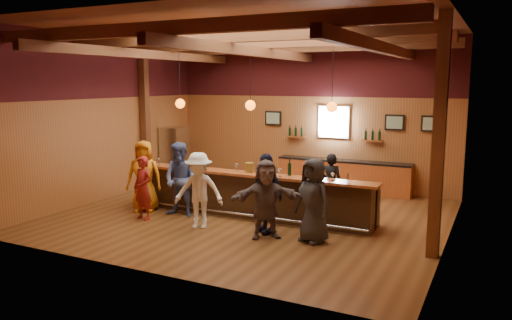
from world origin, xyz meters
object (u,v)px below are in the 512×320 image
(stainless_fridge, at_px, (174,155))
(bartender, at_px, (331,183))
(bar_counter, at_px, (254,194))
(customer_brown, at_px, (266,199))
(customer_dark, at_px, (313,200))
(customer_navy, at_px, (266,193))
(back_bar_cabinet, at_px, (343,176))
(customer_redvest, at_px, (143,188))
(bottle_a, at_px, (262,167))
(customer_white, at_px, (199,191))
(ice_bucket, at_px, (250,167))
(customer_orange, at_px, (144,176))
(customer_denim, at_px, (181,180))

(stainless_fridge, xyz_separation_m, bartender, (5.74, -1.42, -0.15))
(bar_counter, distance_m, bartender, 1.93)
(stainless_fridge, distance_m, customer_brown, 6.49)
(bar_counter, relative_size, customer_dark, 3.63)
(customer_navy, bearing_deg, back_bar_cabinet, 116.40)
(stainless_fridge, xyz_separation_m, customer_dark, (6.13, -3.77, -0.03))
(stainless_fridge, xyz_separation_m, customer_redvest, (1.93, -3.96, -0.14))
(customer_navy, distance_m, bottle_a, 1.14)
(back_bar_cabinet, xyz_separation_m, stainless_fridge, (-5.30, -1.12, 0.42))
(back_bar_cabinet, xyz_separation_m, customer_white, (-1.80, -5.08, 0.38))
(customer_redvest, distance_m, customer_white, 1.58)
(stainless_fridge, bearing_deg, ice_bucket, -33.02)
(customer_dark, bearing_deg, stainless_fridge, 171.78)
(ice_bucket, bearing_deg, customer_brown, -50.84)
(bar_counter, distance_m, back_bar_cabinet, 3.76)
(customer_orange, distance_m, bartender, 4.68)
(customer_orange, xyz_separation_m, customer_navy, (3.54, -0.28, -0.03))
(customer_denim, bearing_deg, customer_white, -36.74)
(back_bar_cabinet, relative_size, ice_bucket, 17.61)
(customer_denim, relative_size, customer_brown, 1.09)
(bar_counter, height_order, customer_denim, customer_denim)
(customer_orange, relative_size, customer_brown, 1.08)
(bar_counter, distance_m, customer_dark, 2.43)
(customer_redvest, xyz_separation_m, bottle_a, (2.53, 1.27, 0.50))
(customer_denim, relative_size, ice_bucket, 7.99)
(bar_counter, distance_m, bottle_a, 0.84)
(customer_brown, bearing_deg, bartender, 40.90)
(stainless_fridge, bearing_deg, customer_white, -48.52)
(bartender, bearing_deg, customer_redvest, 23.85)
(customer_white, xyz_separation_m, bartender, (2.23, 2.54, -0.10))
(stainless_fridge, relative_size, ice_bucket, 7.93)
(customer_denim, bearing_deg, customer_navy, -8.89)
(back_bar_cabinet, relative_size, bottle_a, 10.54)
(bar_counter, height_order, customer_brown, customer_brown)
(bar_counter, distance_m, customer_white, 1.67)
(back_bar_cabinet, distance_m, customer_navy, 4.76)
(customer_dark, relative_size, bottle_a, 4.57)
(back_bar_cabinet, height_order, customer_dark, customer_dark)
(customer_navy, xyz_separation_m, bottle_a, (-0.55, 0.93, 0.39))
(customer_orange, height_order, customer_dark, customer_orange)
(customer_denim, bearing_deg, customer_dark, -9.25)
(customer_white, height_order, bottle_a, customer_white)
(back_bar_cabinet, relative_size, customer_redvest, 2.64)
(customer_brown, distance_m, customer_dark, 0.99)
(customer_redvest, height_order, ice_bucket, customer_redvest)
(bartender, bearing_deg, back_bar_cabinet, -90.01)
(customer_navy, distance_m, bartender, 2.31)
(stainless_fridge, distance_m, bottle_a, 5.21)
(customer_orange, distance_m, customer_brown, 3.74)
(bar_counter, relative_size, customer_orange, 3.49)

